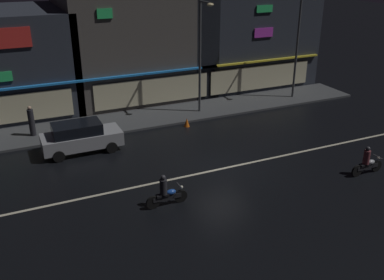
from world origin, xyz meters
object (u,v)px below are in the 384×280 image
motorcycle_following (166,193)px  traffic_cone (187,122)px  pedestrian_on_sidewalk (32,122)px  parked_car_near_kerb (81,137)px  streetlamp_mid (201,49)px  streetlamp_east (300,39)px  motorcycle_lead (367,163)px

motorcycle_following → traffic_cone: size_ratio=3.45×
pedestrian_on_sidewalk → traffic_cone: 9.35m
pedestrian_on_sidewalk → parked_car_near_kerb: 3.88m
streetlamp_mid → motorcycle_following: (-6.46, -10.04, -3.83)m
streetlamp_east → streetlamp_mid: bearing=-179.7°
motorcycle_lead → traffic_cone: bearing=-52.9°
motorcycle_following → motorcycle_lead: bearing=168.9°
streetlamp_mid → parked_car_near_kerb: bearing=-162.2°
streetlamp_mid → motorcycle_following: bearing=-122.8°
streetlamp_east → parked_car_near_kerb: streetlamp_east is taller
pedestrian_on_sidewalk → parked_car_near_kerb: size_ratio=0.43×
motorcycle_lead → traffic_cone: size_ratio=3.45×
pedestrian_on_sidewalk → parked_car_near_kerb: (2.24, -3.16, -0.12)m
streetlamp_mid → parked_car_near_kerb: (-8.66, -2.78, -3.59)m
traffic_cone → motorcycle_following: bearing=-119.3°
streetlamp_east → traffic_cone: streetlamp_east is taller
motorcycle_lead → motorcycle_following: (-10.13, 1.36, 0.00)m
motorcycle_lead → streetlamp_mid: bearing=-64.8°
pedestrian_on_sidewalk → traffic_cone: pedestrian_on_sidewalk is taller
parked_car_near_kerb → motorcycle_lead: (12.33, -8.62, -0.24)m
motorcycle_lead → traffic_cone: 11.09m
streetlamp_east → parked_car_near_kerb: size_ratio=1.72×
pedestrian_on_sidewalk → streetlamp_mid: bearing=-70.5°
streetlamp_east → motorcycle_following: (-14.28, -10.09, -3.86)m
traffic_cone → streetlamp_east: bearing=10.7°
streetlamp_east → pedestrian_on_sidewalk: streetlamp_east is taller
streetlamp_mid → streetlamp_east: streetlamp_east is taller
streetlamp_east → pedestrian_on_sidewalk: size_ratio=4.04×
traffic_cone → pedestrian_on_sidewalk: bearing=166.6°
traffic_cone → streetlamp_mid: bearing=44.1°
parked_car_near_kerb → motorcycle_following: bearing=-73.1°
streetlamp_mid → parked_car_near_kerb: streetlamp_mid is taller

